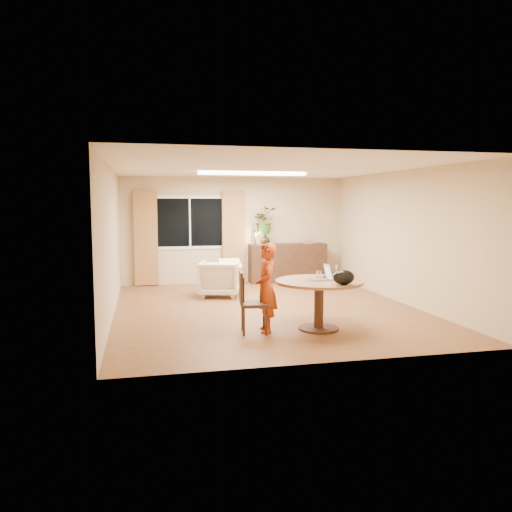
{
  "coord_description": "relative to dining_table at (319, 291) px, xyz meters",
  "views": [
    {
      "loc": [
        -2.21,
        -8.88,
        1.95
      ],
      "look_at": [
        -0.24,
        -0.2,
        1.02
      ],
      "focal_mm": 35.0,
      "sensor_mm": 36.0,
      "label": 1
    }
  ],
  "objects": [
    {
      "name": "floor",
      "position": [
        -0.43,
        1.67,
        -0.61
      ],
      "size": [
        6.5,
        6.5,
        0.0
      ],
      "primitive_type": "plane",
      "color": "brown",
      "rests_on": "ground"
    },
    {
      "name": "ceiling",
      "position": [
        -0.43,
        1.67,
        1.99
      ],
      "size": [
        6.5,
        6.5,
        0.0
      ],
      "primitive_type": "plane",
      "rotation": [
        3.14,
        0.0,
        0.0
      ],
      "color": "white",
      "rests_on": "wall_back"
    },
    {
      "name": "wall_back",
      "position": [
        -0.43,
        4.92,
        0.69
      ],
      "size": [
        5.5,
        0.0,
        5.5
      ],
      "primitive_type": "plane",
      "rotation": [
        1.57,
        0.0,
        0.0
      ],
      "color": "tan",
      "rests_on": "floor"
    },
    {
      "name": "wall_left",
      "position": [
        -3.18,
        1.67,
        0.69
      ],
      "size": [
        0.0,
        6.5,
        6.5
      ],
      "primitive_type": "plane",
      "rotation": [
        1.57,
        0.0,
        1.57
      ],
      "color": "tan",
      "rests_on": "floor"
    },
    {
      "name": "wall_right",
      "position": [
        2.32,
        1.67,
        0.69
      ],
      "size": [
        0.0,
        6.5,
        6.5
      ],
      "primitive_type": "plane",
      "rotation": [
        1.57,
        0.0,
        -1.57
      ],
      "color": "tan",
      "rests_on": "floor"
    },
    {
      "name": "window",
      "position": [
        -1.53,
        4.9,
        0.89
      ],
      "size": [
        1.7,
        0.03,
        1.3
      ],
      "color": "white",
      "rests_on": "wall_back"
    },
    {
      "name": "curtain_left",
      "position": [
        -2.58,
        4.82,
        0.54
      ],
      "size": [
        0.55,
        0.08,
        2.25
      ],
      "primitive_type": "cube",
      "color": "olive",
      "rests_on": "wall_back"
    },
    {
      "name": "curtain_right",
      "position": [
        -0.48,
        4.82,
        0.54
      ],
      "size": [
        0.55,
        0.08,
        2.25
      ],
      "primitive_type": "cube",
      "color": "olive",
      "rests_on": "wall_back"
    },
    {
      "name": "ceiling_panel",
      "position": [
        -0.43,
        2.87,
        1.96
      ],
      "size": [
        2.2,
        0.35,
        0.05
      ],
      "primitive_type": "cube",
      "color": "white",
      "rests_on": "ceiling"
    },
    {
      "name": "dining_table",
      "position": [
        0.0,
        0.0,
        0.0
      ],
      "size": [
        1.36,
        1.36,
        0.77
      ],
      "color": "brown",
      "rests_on": "floor"
    },
    {
      "name": "dining_chair",
      "position": [
        -1.03,
        0.02,
        -0.14
      ],
      "size": [
        0.5,
        0.47,
        0.94
      ],
      "primitive_type": null,
      "rotation": [
        0.0,
        0.0,
        -0.13
      ],
      "color": "black",
      "rests_on": "floor"
    },
    {
      "name": "child",
      "position": [
        -0.83,
        0.05,
        0.07
      ],
      "size": [
        0.53,
        0.37,
        1.36
      ],
      "primitive_type": "imported",
      "rotation": [
        0.0,
        0.0,
        -1.67
      ],
      "color": "#B40D14",
      "rests_on": "floor"
    },
    {
      "name": "laptop",
      "position": [
        -0.02,
        0.01,
        0.29
      ],
      "size": [
        0.39,
        0.26,
        0.25
      ],
      "primitive_type": null,
      "rotation": [
        0.0,
        0.0,
        0.03
      ],
      "color": "#B7B7BC",
      "rests_on": "dining_table"
    },
    {
      "name": "tumbler",
      "position": [
        0.1,
        0.3,
        0.22
      ],
      "size": [
        0.09,
        0.09,
        0.11
      ],
      "primitive_type": null,
      "rotation": [
        0.0,
        0.0,
        -0.17
      ],
      "color": "white",
      "rests_on": "dining_table"
    },
    {
      "name": "wine_glass",
      "position": [
        0.38,
        0.25,
        0.27
      ],
      "size": [
        0.08,
        0.08,
        0.2
      ],
      "primitive_type": null,
      "rotation": [
        0.0,
        0.0,
        -0.24
      ],
      "color": "white",
      "rests_on": "dining_table"
    },
    {
      "name": "pot_lid",
      "position": [
        0.28,
        0.27,
        0.18
      ],
      "size": [
        0.23,
        0.23,
        0.04
      ],
      "primitive_type": null,
      "rotation": [
        0.0,
        0.0,
        -0.05
      ],
      "color": "white",
      "rests_on": "dining_table"
    },
    {
      "name": "handbag",
      "position": [
        0.2,
        -0.49,
        0.27
      ],
      "size": [
        0.36,
        0.25,
        0.22
      ],
      "primitive_type": null,
      "rotation": [
        0.0,
        0.0,
        0.18
      ],
      "color": "black",
      "rests_on": "dining_table"
    },
    {
      "name": "armchair",
      "position": [
        -1.08,
        3.12,
        -0.23
      ],
      "size": [
        1.0,
        1.02,
        0.76
      ],
      "primitive_type": "imported",
      "rotation": [
        0.0,
        0.0,
        2.87
      ],
      "color": "#BEAD97",
      "rests_on": "floor"
    },
    {
      "name": "throw",
      "position": [
        -0.86,
        3.12,
        0.16
      ],
      "size": [
        0.47,
        0.57,
        0.03
      ],
      "primitive_type": null,
      "rotation": [
        0.0,
        0.0,
        -0.04
      ],
      "color": "beige",
      "rests_on": "armchair"
    },
    {
      "name": "sideboard",
      "position": [
        0.87,
        4.68,
        -0.13
      ],
      "size": [
        1.92,
        0.47,
        0.96
      ],
      "primitive_type": "cube",
      "color": "black",
      "rests_on": "floor"
    },
    {
      "name": "vase",
      "position": [
        0.29,
        4.68,
        0.47
      ],
      "size": [
        0.28,
        0.28,
        0.25
      ],
      "primitive_type": "imported",
      "rotation": [
        0.0,
        0.0,
        0.2
      ],
      "color": "black",
      "rests_on": "sideboard"
    },
    {
      "name": "bouquet",
      "position": [
        0.27,
        4.68,
        0.93
      ],
      "size": [
        0.6,
        0.52,
        0.66
      ],
      "primitive_type": "imported",
      "rotation": [
        0.0,
        0.0,
        0.01
      ],
      "color": "#266626",
      "rests_on": "vase"
    },
    {
      "name": "book_stack",
      "position": [
        1.4,
        4.68,
        0.39
      ],
      "size": [
        0.23,
        0.18,
        0.09
      ],
      "primitive_type": null,
      "rotation": [
        0.0,
        0.0,
        0.09
      ],
      "color": "#91634A",
      "rests_on": "sideboard"
    },
    {
      "name": "desk_lamp",
      "position": [
        0.04,
        4.63,
        0.53
      ],
      "size": [
        0.16,
        0.16,
        0.36
      ],
      "primitive_type": null,
      "rotation": [
        0.0,
        0.0,
        -0.11
      ],
      "color": "black",
      "rests_on": "sideboard"
    }
  ]
}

